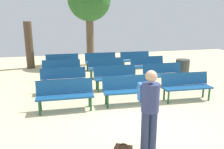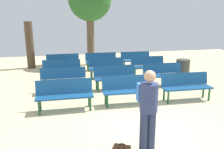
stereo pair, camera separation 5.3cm
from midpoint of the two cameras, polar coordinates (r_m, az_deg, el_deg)
name	(u,v)px [view 1 (the left image)]	position (r m, az deg, el deg)	size (l,w,h in m)	color
ground_plane	(146,127)	(5.64, 8.47, -13.19)	(24.00, 24.00, 0.00)	beige
bench_r0_c0	(65,93)	(6.54, -12.11, -4.68)	(1.62, 0.55, 0.87)	navy
bench_r0_c1	(129,88)	(6.87, 4.08, -3.49)	(1.63, 0.59, 0.87)	navy
bench_r0_c2	(186,85)	(7.58, 18.17, -2.48)	(1.63, 0.58, 0.87)	navy
bench_r1_c0	(63,79)	(8.14, -12.46, -1.01)	(1.62, 0.53, 0.87)	navy
bench_r1_c1	(115,76)	(8.33, 0.68, -0.33)	(1.60, 0.50, 0.87)	navy
bench_r1_c2	(163,73)	(8.98, 12.73, 0.37)	(1.61, 0.53, 0.87)	navy
bench_r2_c0	(61,69)	(9.75, -12.92, 1.43)	(1.63, 0.59, 0.87)	navy
bench_r2_c1	(107,66)	(9.98, -1.55, 2.05)	(1.62, 0.56, 0.87)	navy
bench_r2_c2	(148,65)	(10.52, 8.95, 2.51)	(1.62, 0.54, 0.87)	navy
bench_r3_c0	(62,62)	(11.37, -12.65, 3.18)	(1.61, 0.52, 0.87)	navy
bench_r3_c1	(101,60)	(11.55, -3.03, 3.67)	(1.62, 0.55, 0.87)	navy
bench_r3_c2	(135,59)	(11.98, 5.85, 3.99)	(1.61, 0.51, 0.87)	navy
tree_0	(29,45)	(12.63, -20.48, 7.00)	(0.41, 0.41, 2.45)	#4C3A28
tree_1	(89,1)	(12.84, -5.95, 18.20)	(2.35, 2.35, 4.79)	brown
visitor_with_backpack	(149,106)	(4.37, 9.13, -7.99)	(0.36, 0.53, 1.65)	navy
trash_bin	(182,70)	(10.08, 17.32, 1.19)	(0.57, 0.57, 0.89)	#383D38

